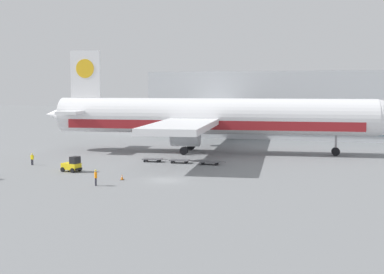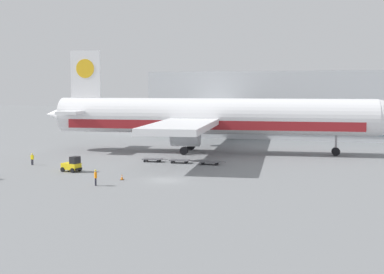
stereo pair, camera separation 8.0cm
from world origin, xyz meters
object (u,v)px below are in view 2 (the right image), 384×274
baggage_tug_far (72,165)px  ground_crew_far (32,158)px  baggage_dolly_lead (152,159)px  baggage_dolly_second (180,160)px  baggage_dolly_third (210,162)px  airplane_main (208,118)px  traffic_cone_near (122,177)px  ground_crew_near (96,176)px

baggage_tug_far → ground_crew_far: (-8.30, 3.54, 0.09)m
baggage_dolly_lead → ground_crew_far: 16.91m
baggage_dolly_second → ground_crew_far: 20.72m
baggage_dolly_lead → baggage_dolly_third: bearing=-7.0°
airplane_main → ground_crew_far: (-19.93, -20.33, -4.87)m
baggage_tug_far → traffic_cone_near: 9.45m
baggage_dolly_third → ground_crew_far: size_ratio=2.26×
baggage_dolly_second → ground_crew_far: (-19.20, -7.76, 0.58)m
ground_crew_far → baggage_dolly_lead: bearing=33.6°
airplane_main → ground_crew_far: airplane_main is taller
baggage_dolly_second → ground_crew_near: size_ratio=2.07×
baggage_tug_far → baggage_dolly_third: baggage_tug_far is taller
baggage_dolly_third → traffic_cone_near: 16.28m
airplane_main → ground_crew_near: airplane_main is taller
airplane_main → traffic_cone_near: airplane_main is taller
baggage_dolly_lead → baggage_dolly_second: size_ratio=1.00×
airplane_main → baggage_dolly_second: 13.72m
airplane_main → baggage_dolly_lead: bearing=-118.3°
baggage_tug_far → traffic_cone_near: baggage_tug_far is taller
ground_crew_near → baggage_dolly_third: bearing=-64.5°
baggage_dolly_second → traffic_cone_near: (-2.22, -14.99, -0.06)m
ground_crew_near → traffic_cone_near: bearing=-58.2°
baggage_tug_far → ground_crew_near: 10.86m
baggage_dolly_lead → baggage_dolly_third: (8.75, -0.23, 0.00)m
baggage_dolly_second → baggage_dolly_lead: bearing=173.8°
baggage_tug_far → airplane_main: bearing=74.6°
baggage_dolly_third → ground_crew_far: ground_crew_far is taller
airplane_main → baggage_dolly_third: airplane_main is taller
ground_crew_near → ground_crew_far: size_ratio=1.09×
ground_crew_far → traffic_cone_near: bearing=-16.9°
baggage_dolly_lead → traffic_cone_near: size_ratio=5.52×
baggage_dolly_second → ground_crew_near: bearing=-105.8°
baggage_tug_far → baggage_dolly_lead: 13.18m
airplane_main → traffic_cone_near: bearing=-102.9°
baggage_dolly_lead → traffic_cone_near: bearing=-88.0°
baggage_dolly_lead → ground_crew_near: size_ratio=2.07×
baggage_dolly_third → traffic_cone_near: bearing=-120.1°
airplane_main → baggage_dolly_third: 14.39m
baggage_tug_far → baggage_dolly_third: 19.04m
ground_crew_near → baggage_tug_far: bearing=1.5°
baggage_dolly_second → ground_crew_far: size_ratio=2.26×
baggage_dolly_third → ground_crew_near: (-8.03, -19.03, 0.69)m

